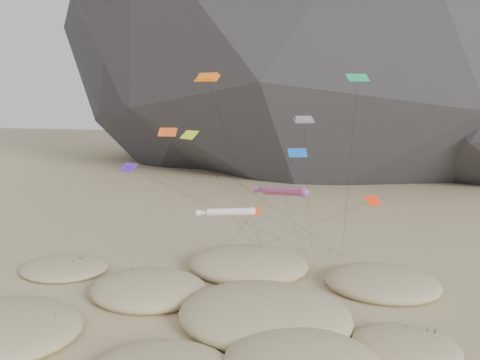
{
  "coord_description": "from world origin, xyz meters",
  "views": [
    {
      "loc": [
        11.81,
        -39.4,
        21.8
      ],
      "look_at": [
        -1.09,
        12.0,
        12.45
      ],
      "focal_mm": 35.0,
      "sensor_mm": 36.0,
      "label": 1
    }
  ],
  "objects": [
    {
      "name": "orange_parafoil",
      "position": [
        -4.94,
        12.32,
        23.84
      ],
      "size": [
        6.07,
        11.73,
        24.61
      ],
      "color": "orange",
      "rests_on": "ground"
    },
    {
      "name": "dune_grass",
      "position": [
        -0.98,
        3.59,
        0.85
      ],
      "size": [
        42.47,
        28.59,
        1.58
      ],
      "color": "black",
      "rests_on": "ground"
    },
    {
      "name": "multi_parafoil",
      "position": [
        5.7,
        15.73,
        19.05
      ],
      "size": [
        2.51,
        12.73,
        19.73
      ],
      "color": "red",
      "rests_on": "ground"
    },
    {
      "name": "rainbow_tube_kite",
      "position": [
        4.25,
        9.19,
        11.98
      ],
      "size": [
        6.66,
        19.58,
        12.81
      ],
      "color": "#FF1D1A",
      "rests_on": "ground"
    },
    {
      "name": "delta_kites",
      "position": [
        -0.07,
        10.36,
        15.55
      ],
      "size": [
        30.15,
        20.92,
        24.24
      ],
      "color": "#4C1EB0",
      "rests_on": "ground"
    },
    {
      "name": "white_tube_kite",
      "position": [
        -0.92,
        5.83,
        10.16
      ],
      "size": [
        6.28,
        16.9,
        10.79
      ],
      "color": "white",
      "rests_on": "ground"
    },
    {
      "name": "ground",
      "position": [
        0.0,
        0.0,
        0.0
      ],
      "size": [
        500.0,
        500.0,
        0.0
      ],
      "primitive_type": "plane",
      "color": "#CCB789",
      "rests_on": "ground"
    },
    {
      "name": "dunes",
      "position": [
        -1.15,
        3.86,
        0.72
      ],
      "size": [
        51.32,
        36.44,
        4.0
      ],
      "color": "#CCB789",
      "rests_on": "ground"
    },
    {
      "name": "kite_stakes",
      "position": [
        2.24,
        23.98,
        0.15
      ],
      "size": [
        19.63,
        5.95,
        0.3
      ],
      "color": "#3F2D1E",
      "rests_on": "ground"
    }
  ]
}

